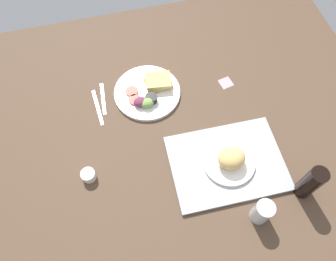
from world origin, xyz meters
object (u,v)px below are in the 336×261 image
at_px(bread_plate_near, 230,160).
at_px(serving_tray, 227,163).
at_px(fork, 103,99).
at_px(drinking_glass, 262,212).
at_px(plate_with_salad, 149,92).
at_px(soda_bottle, 310,183).
at_px(espresso_cup, 89,175).
at_px(knife, 98,107).
at_px(sticky_note, 226,83).

bearing_deg(bread_plate_near, serving_tray, -25.39).
bearing_deg(fork, serving_tray, 48.54).
bearing_deg(drinking_glass, plate_with_salad, -66.76).
relative_size(serving_tray, soda_bottle, 2.46).
distance_m(bread_plate_near, espresso_cup, 0.56).
bearing_deg(bread_plate_near, drinking_glass, 99.74).
distance_m(bread_plate_near, drinking_glass, 0.23).
bearing_deg(plate_with_salad, serving_tray, 119.12).
bearing_deg(knife, sticky_note, 84.59).
height_order(bread_plate_near, sticky_note, bread_plate_near).
distance_m(plate_with_salad, soda_bottle, 0.76).
distance_m(serving_tray, fork, 0.62).
xyz_separation_m(bread_plate_near, drinking_glass, (-0.04, 0.22, 0.01)).
height_order(plate_with_salad, sticky_note, plate_with_salad).
relative_size(bread_plate_near, plate_with_salad, 0.70).
distance_m(serving_tray, espresso_cup, 0.55).
bearing_deg(bread_plate_near, knife, -40.15).
distance_m(bread_plate_near, plate_with_salad, 0.48).
relative_size(serving_tray, knife, 2.37).
height_order(soda_bottle, fork, soda_bottle).
relative_size(serving_tray, espresso_cup, 8.04).
distance_m(drinking_glass, espresso_cup, 0.67).
relative_size(knife, sticky_note, 3.39).
distance_m(soda_bottle, fork, 0.92).
bearing_deg(espresso_cup, knife, -104.00).
xyz_separation_m(bread_plate_near, plate_with_salad, (0.24, -0.41, -0.03)).
xyz_separation_m(drinking_glass, knife, (0.51, -0.62, -0.06)).
height_order(knife, sticky_note, knife).
bearing_deg(sticky_note, drinking_glass, 82.03).
relative_size(serving_tray, bread_plate_near, 2.14).
distance_m(serving_tray, plate_with_salad, 0.47).
bearing_deg(fork, sticky_note, 88.36).
xyz_separation_m(fork, sticky_note, (-0.57, 0.05, -0.00)).
bearing_deg(drinking_glass, fork, -54.04).
height_order(bread_plate_near, drinking_glass, drinking_glass).
bearing_deg(knife, serving_tray, 45.34).
xyz_separation_m(drinking_glass, espresso_cup, (0.59, -0.31, -0.04)).
height_order(plate_with_salad, soda_bottle, soda_bottle).
bearing_deg(soda_bottle, fork, -42.01).
height_order(fork, sticky_note, fork).
height_order(serving_tray, bread_plate_near, bread_plate_near).
bearing_deg(plate_with_salad, sticky_note, 175.69).
xyz_separation_m(soda_bottle, knife, (0.71, -0.57, -0.09)).
bearing_deg(serving_tray, fork, -44.98).
distance_m(bread_plate_near, knife, 0.62).
bearing_deg(serving_tray, drinking_glass, 101.23).
relative_size(soda_bottle, sticky_note, 3.26).
relative_size(plate_with_salad, sticky_note, 5.34).
bearing_deg(fork, espresso_cup, -13.48).
distance_m(plate_with_salad, espresso_cup, 0.46).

